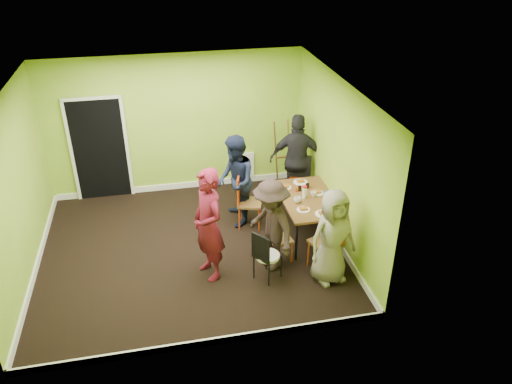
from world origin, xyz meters
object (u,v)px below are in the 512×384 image
Objects in this scene: blue_bottle at (325,198)px; person_left_near at (271,226)px; chair_left_near at (276,236)px; person_front_end at (332,237)px; chair_left_far at (245,198)px; thermos at (304,193)px; dining_table at (308,200)px; orange_bottle at (296,190)px; easel at (287,155)px; person_back_end at (298,160)px; person_left_far at (235,181)px; chair_back_end at (300,172)px; chair_bentwood at (265,254)px; person_standing at (209,225)px; chair_front_end at (330,240)px.

blue_bottle is 1.18m from person_left_near.
chair_left_near is 1.00m from person_front_end.
thermos is (0.93, -0.52, 0.28)m from chair_left_far.
orange_bottle reaches higher than dining_table.
easel is 0.54m from person_back_end.
person_left_near is (0.16, -1.30, 0.21)m from chair_left_far.
person_back_end is (0.86, 1.78, 0.43)m from chair_left_near.
person_left_far is (-0.15, 0.13, 0.28)m from chair_left_far.
chair_left_far reaches higher than blue_bottle.
chair_left_far is at bearing 41.66° from chair_back_end.
person_left_near is at bearing 115.17° from chair_bentwood.
person_standing is (-1.81, -0.76, 0.22)m from dining_table.
person_left_near is (-0.87, 0.29, 0.19)m from chair_front_end.
blue_bottle is at bearing -85.69° from easel.
chair_bentwood is at bearing 157.63° from chair_front_end.
person_back_end is at bearing 115.52° from chair_bentwood.
chair_front_end is (-0.13, -2.10, -0.13)m from chair_back_end.
person_front_end is (1.80, -0.49, -0.14)m from person_standing.
person_back_end is (-0.02, 0.12, 0.19)m from chair_back_end.
easel is at bearing 94.31° from blue_bottle.
person_left_far reaches higher than thermos.
person_left_far is 0.93× the size of person_back_end.
person_back_end reaches higher than chair_left_near.
chair_bentwood is 0.55× the size of easel.
easel is 1.45m from orange_bottle.
chair_front_end is 2.11m from person_left_far.
chair_front_end reaches higher than orange_bottle.
chair_left_near reaches higher than dining_table.
chair_front_end is 1.20× the size of chair_bentwood.
orange_bottle is 0.04× the size of person_standing.
thermos is 1.10m from person_left_near.
chair_back_end reaches higher than chair_bentwood.
person_back_end is (-0.07, 1.41, 0.05)m from blue_bottle.
dining_table is at bearing 100.43° from person_back_end.
person_back_end is at bearing -64.64° from chair_back_end.
person_back_end is (0.98, 1.93, 0.13)m from person_left_near.
chair_left_far is at bearing 127.39° from person_standing.
person_left_near is at bearing 135.69° from person_front_end.
blue_bottle is (0.28, -0.26, 0.01)m from thermos.
person_left_far reaches higher than easel.
chair_front_end is at bearing 104.46° from chair_back_end.
blue_bottle is (0.18, 0.81, 0.28)m from chair_front_end.
person_front_end is at bearing -90.54° from dining_table.
blue_bottle is at bearing 102.94° from chair_left_near.
person_front_end is at bearing -91.61° from easel.
chair_left_near is at bearing -139.03° from dining_table.
dining_table is 1.06m from chair_front_end.
person_standing is (-2.02, -0.52, 0.06)m from blue_bottle.
person_left_far is (-1.22, -1.01, 0.07)m from easel.
chair_front_end is 0.94m from person_left_near.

